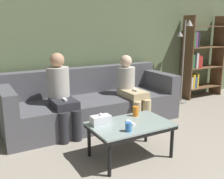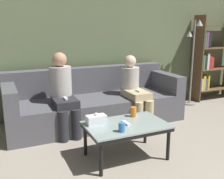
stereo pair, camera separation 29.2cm
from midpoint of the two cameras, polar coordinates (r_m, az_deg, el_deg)
The scene contains 11 objects.
wall_back at distance 4.45m, azimuth -4.49°, elevation 11.26°, with size 12.00×0.06×2.60m.
couch at distance 4.12m, azimuth -1.70°, elevation -3.02°, with size 2.67×0.94×0.83m.
coffee_table at distance 2.99m, azimuth 5.92°, elevation -8.27°, with size 0.91×0.59×0.41m.
cup_near_left at distance 3.20m, azimuth 7.31°, elevation -4.88°, with size 0.07×0.07×0.12m.
cup_near_right at distance 2.74m, azimuth 5.21°, elevation -8.26°, with size 0.07×0.07×0.10m.
tissue_box at distance 2.94m, azimuth -0.62°, elevation -6.58°, with size 0.22×0.12×0.13m.
game_remote at distance 2.97m, azimuth 5.95°, elevation -7.32°, with size 0.04×0.15×0.02m.
bookshelf at distance 5.74m, azimuth 21.95°, elevation 5.94°, with size 0.94×0.32×1.69m.
standing_lamp at distance 5.23m, azimuth 18.86°, elevation 7.43°, with size 0.31×0.26×1.60m.
seated_person_left_end at distance 3.67m, azimuth -8.46°, elevation -0.45°, with size 0.31×0.64×1.13m.
seated_person_mid_left at distance 4.08m, azimuth 6.79°, elevation 0.34°, with size 0.31×0.67×1.04m.
Camera 2 is at (-1.37, -0.09, 1.47)m, focal length 42.00 mm.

